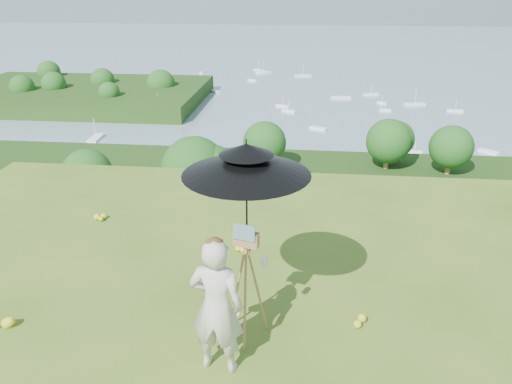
# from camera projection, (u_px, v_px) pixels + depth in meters

# --- Properties ---
(forest_slope) EXTENTS (140.00, 56.00, 22.00)m
(forest_slope) POSITION_uv_depth(u_px,v_px,m) (299.00, 350.00, 47.97)
(forest_slope) COLOR #19390F
(forest_slope) RESTS_ON bay_water
(shoreline_tier) EXTENTS (170.00, 28.00, 8.00)m
(shoreline_tier) POSITION_uv_depth(u_px,v_px,m) (303.00, 226.00, 87.30)
(shoreline_tier) COLOR slate
(shoreline_tier) RESTS_ON bay_water
(bay_water) EXTENTS (700.00, 700.00, 0.00)m
(bay_water) POSITION_uv_depth(u_px,v_px,m) (309.00, 65.00, 237.34)
(bay_water) COLOR slate
(bay_water) RESTS_ON ground
(peninsula) EXTENTS (90.00, 60.00, 12.00)m
(peninsula) POSITION_uv_depth(u_px,v_px,m) (80.00, 87.00, 164.71)
(peninsula) COLOR #19390F
(peninsula) RESTS_ON bay_water
(slope_trees) EXTENTS (110.00, 50.00, 6.00)m
(slope_trees) POSITION_uv_depth(u_px,v_px,m) (305.00, 220.00, 42.45)
(slope_trees) COLOR #205018
(slope_trees) RESTS_ON forest_slope
(harbor_town) EXTENTS (110.00, 22.00, 5.00)m
(harbor_town) POSITION_uv_depth(u_px,v_px,m) (304.00, 192.00, 84.73)
(harbor_town) COLOR beige
(harbor_town) RESTS_ON shoreline_tier
(moored_boats) EXTENTS (140.00, 140.00, 0.70)m
(moored_boats) POSITION_uv_depth(u_px,v_px,m) (270.00, 101.00, 166.16)
(moored_boats) COLOR white
(moored_boats) RESTS_ON bay_water
(painter) EXTENTS (0.63, 0.46, 1.59)m
(painter) POSITION_uv_depth(u_px,v_px,m) (217.00, 306.00, 5.18)
(painter) COLOR beige
(painter) RESTS_ON ground
(field_easel) EXTENTS (0.69, 0.69, 1.50)m
(field_easel) POSITION_uv_depth(u_px,v_px,m) (246.00, 281.00, 5.69)
(field_easel) COLOR #905B3C
(field_easel) RESTS_ON ground
(sun_umbrella) EXTENTS (1.54, 1.54, 1.19)m
(sun_umbrella) POSITION_uv_depth(u_px,v_px,m) (247.00, 193.00, 5.28)
(sun_umbrella) COLOR black
(sun_umbrella) RESTS_ON field_easel
(painter_cap) EXTENTS (0.23, 0.26, 0.10)m
(painter_cap) POSITION_uv_depth(u_px,v_px,m) (214.00, 243.00, 4.88)
(painter_cap) COLOR #BC676D
(painter_cap) RESTS_ON painter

